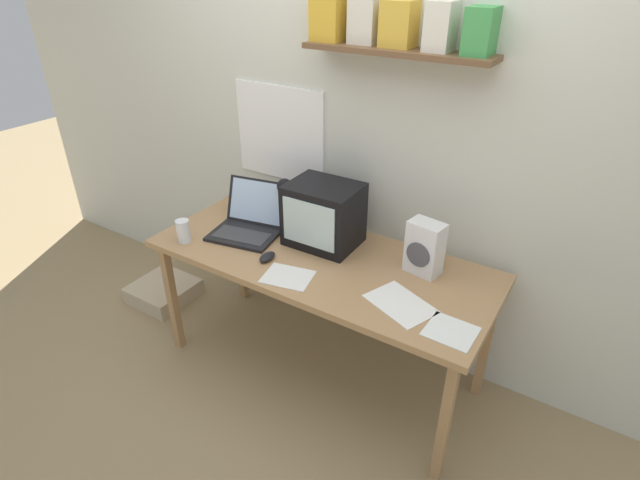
% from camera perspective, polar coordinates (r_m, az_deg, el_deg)
% --- Properties ---
extents(ground_plane, '(12.00, 12.00, 0.00)m').
position_cam_1_polar(ground_plane, '(2.99, 0.00, -14.26)').
color(ground_plane, '#98815A').
extents(back_wall, '(5.60, 0.24, 2.60)m').
position_cam_1_polar(back_wall, '(2.64, 5.30, 12.83)').
color(back_wall, silver).
rests_on(back_wall, ground_plane).
extents(corner_desk, '(1.77, 0.73, 0.75)m').
position_cam_1_polar(corner_desk, '(2.55, 0.00, -3.11)').
color(corner_desk, '#AB8053').
rests_on(corner_desk, ground_plane).
extents(crt_monitor, '(0.37, 0.30, 0.33)m').
position_cam_1_polar(crt_monitor, '(2.57, 0.40, 2.92)').
color(crt_monitor, black).
rests_on(crt_monitor, corner_desk).
extents(laptop, '(0.41, 0.40, 0.25)m').
position_cam_1_polar(laptop, '(2.76, -8.08, 2.25)').
color(laptop, black).
rests_on(laptop, corner_desk).
extents(desk_lamp, '(0.12, 0.15, 0.28)m').
position_cam_1_polar(desk_lamp, '(2.76, -3.77, 5.05)').
color(desk_lamp, black).
rests_on(desk_lamp, corner_desk).
extents(juice_glass, '(0.07, 0.07, 0.12)m').
position_cam_1_polar(juice_glass, '(2.73, -15.33, 0.87)').
color(juice_glass, white).
rests_on(juice_glass, corner_desk).
extents(space_heater, '(0.18, 0.13, 0.27)m').
position_cam_1_polar(space_heater, '(2.39, 11.87, -0.90)').
color(space_heater, white).
rests_on(space_heater, corner_desk).
extents(computer_mouse, '(0.06, 0.11, 0.03)m').
position_cam_1_polar(computer_mouse, '(2.51, -6.05, -1.92)').
color(computer_mouse, black).
rests_on(computer_mouse, corner_desk).
extents(loose_paper_near_laptop, '(0.20, 0.19, 0.00)m').
position_cam_1_polar(loose_paper_near_laptop, '(2.12, 14.73, -10.07)').
color(loose_paper_near_laptop, white).
rests_on(loose_paper_near_laptop, corner_desk).
extents(loose_paper_near_monitor, '(0.22, 0.21, 0.00)m').
position_cam_1_polar(loose_paper_near_monitor, '(2.99, -7.44, 3.19)').
color(loose_paper_near_monitor, white).
rests_on(loose_paper_near_monitor, corner_desk).
extents(open_notebook, '(0.35, 0.29, 0.00)m').
position_cam_1_polar(open_notebook, '(2.23, 9.18, -7.22)').
color(open_notebook, white).
rests_on(open_notebook, corner_desk).
extents(printed_handout, '(0.26, 0.22, 0.00)m').
position_cam_1_polar(printed_handout, '(2.38, -3.70, -4.21)').
color(printed_handout, white).
rests_on(printed_handout, corner_desk).
extents(floor_cushion, '(0.39, 0.39, 0.11)m').
position_cam_1_polar(floor_cushion, '(3.63, -17.44, -5.59)').
color(floor_cushion, '#C3AE8D').
rests_on(floor_cushion, ground_plane).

